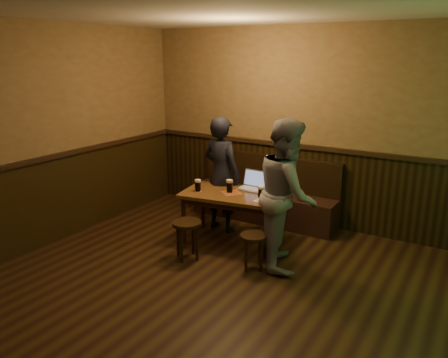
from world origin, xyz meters
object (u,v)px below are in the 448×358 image
Objects in this scene: pint_right at (261,192)px; person_suit at (222,174)px; pint_left at (198,185)px; pint_mid at (230,186)px; pub_table at (232,199)px; person_grey at (287,194)px; stool_left at (187,229)px; laptop at (253,184)px; bench at (265,199)px; stool_right at (253,242)px.

pint_right is 0.09× the size of person_suit.
pint_mid is at bearing 25.87° from pint_left.
pint_mid is (0.37, 0.18, 0.00)m from pint_left.
pint_mid is at bearing 143.31° from person_suit.
pint_left reaches higher than pub_table.
person_grey is at bearing -26.77° from pint_right.
laptop reaches higher than stool_left.
stool_left is 3.18× the size of pint_right.
person_suit is at bearing 82.48° from pint_left.
stool_left is at bearing -106.71° from laptop.
pint_left is at bearing -109.58° from bench.
pub_table is 0.37m from laptop.
person_grey is (1.06, 0.50, 0.49)m from stool_left.
bench is at bearing 80.98° from pub_table.
pint_mid is at bearing 77.24° from stool_left.
person_suit is at bearing -117.30° from bench.
pub_table is 0.77m from stool_left.
pint_left is 0.49m from person_suit.
laptop is at bearing 118.65° from stool_right.
bench reaches higher than pint_mid.
laptop is at bearing -172.57° from person_suit.
pub_table is 3.23× the size of stool_right.
pint_mid is 0.35m from laptop.
pint_right is (0.45, 0.01, -0.01)m from pint_mid.
person_grey is (0.86, -1.19, 0.55)m from bench.
pub_table is at bearing 23.05° from pint_left.
pub_table is 8.36× the size of pint_left.
person_suit is (-0.95, 0.84, 0.47)m from stool_right.
pint_left is at bearing -166.88° from pint_right.
pint_mid is 0.10× the size of person_grey.
stool_left is 0.69m from pint_left.
person_suit reaches higher than bench.
bench reaches higher than laptop.
person_suit reaches higher than pint_right.
bench is 0.90m from person_suit.
pub_table is 2.86× the size of stool_left.
stool_right is at bearing 115.12° from person_grey.
pint_right is 0.43× the size of laptop.
bench is 1.02m from pub_table.
pint_right is (-0.19, 0.55, 0.41)m from stool_right.
bench is 1.62× the size of pub_table.
laptop is at bearing 58.92° from pint_mid.
bench is at bearing 83.27° from stool_left.
stool_left is at bearing -68.72° from pint_left.
pub_table is 3.89× the size of laptop.
bench is at bearing -109.85° from person_suit.
stool_right is at bearing -70.63° from pint_right.
pint_right is at bearing 13.12° from pint_left.
pint_right is at bearing 166.42° from person_suit.
pint_mid is 0.11× the size of person_suit.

